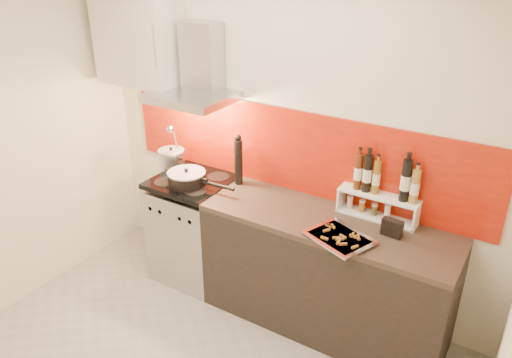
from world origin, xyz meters
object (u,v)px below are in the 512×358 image
Objects in this scene: saute_pan at (187,178)px; counter at (325,273)px; range_stove at (195,229)px; stock_pot at (172,159)px; baking_tray at (339,238)px; pepper_mill at (238,160)px.

counter is at bearing 4.51° from saute_pan.
stock_pot reaches higher than range_stove.
saute_pan is 1.34m from baking_tray.
pepper_mill is (0.32, 0.24, 0.14)m from saute_pan.
stock_pot is 0.45× the size of baking_tray.
counter is 3.09× the size of saute_pan.
pepper_mill reaches higher than baking_tray.
saute_pan is at bearing 175.63° from baking_tray.
range_stove is at bearing -17.77° from stock_pot.
counter is 8.19× the size of stock_pot.
range_stove is 0.76m from pepper_mill.
stock_pot is 1.67m from baking_tray.
baking_tray is (0.16, -0.19, 0.47)m from counter.
stock_pot reaches higher than baking_tray.
pepper_mill reaches higher than counter.
stock_pot is 0.38× the size of saute_pan.
counter is 1.08m from pepper_mill.
saute_pan is (-1.17, -0.09, 0.51)m from counter.
stock_pot is at bearing 162.23° from range_stove.
range_stove is 2.21× the size of pepper_mill.
stock_pot reaches higher than saute_pan.
baking_tray is (1.36, -0.19, 0.47)m from range_stove.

